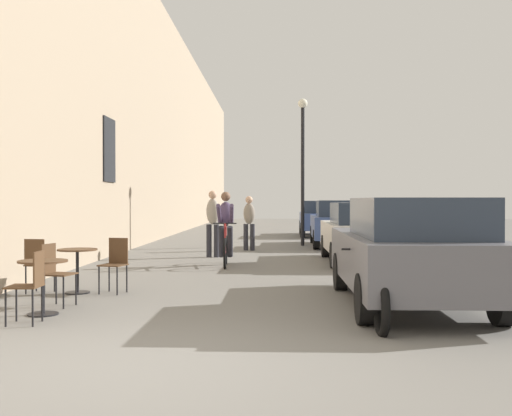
# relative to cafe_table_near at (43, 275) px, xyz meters

# --- Properties ---
(ground_plane) EXTENTS (88.00, 88.00, 0.00)m
(ground_plane) POSITION_rel_cafe_table_near_xyz_m (1.86, -2.41, -0.52)
(ground_plane) COLOR slate
(building_facade_left) EXTENTS (0.54, 68.00, 9.27)m
(building_facade_left) POSITION_rel_cafe_table_near_xyz_m (-1.59, 11.59, 4.11)
(building_facade_left) COLOR tan
(building_facade_left) RESTS_ON ground_plane
(cafe_table_near) EXTENTS (0.64, 0.64, 0.72)m
(cafe_table_near) POSITION_rel_cafe_table_near_xyz_m (0.00, 0.00, 0.00)
(cafe_table_near) COLOR black
(cafe_table_near) RESTS_ON ground_plane
(cafe_chair_near_toward_street) EXTENTS (0.46, 0.46, 0.89)m
(cafe_chair_near_toward_street) POSITION_rel_cafe_table_near_xyz_m (-0.07, 0.65, -0.00)
(cafe_chair_near_toward_street) COLOR black
(cafe_chair_near_toward_street) RESTS_ON ground_plane
(cafe_chair_near_toward_wall) EXTENTS (0.39, 0.39, 0.89)m
(cafe_chair_near_toward_wall) POSITION_rel_cafe_table_near_xyz_m (0.08, -0.60, -0.00)
(cafe_chair_near_toward_wall) COLOR black
(cafe_chair_near_toward_wall) RESTS_ON ground_plane
(cafe_table_mid) EXTENTS (0.64, 0.64, 0.72)m
(cafe_table_mid) POSITION_rel_cafe_table_near_xyz_m (-0.15, 1.87, 0.00)
(cafe_table_mid) COLOR black
(cafe_table_mid) RESTS_ON ground_plane
(cafe_chair_mid_toward_street) EXTENTS (0.46, 0.46, 0.89)m
(cafe_chair_mid_toward_street) POSITION_rel_cafe_table_near_xyz_m (0.45, 1.94, -0.00)
(cafe_chair_mid_toward_street) COLOR black
(cafe_chair_mid_toward_street) RESTS_ON ground_plane
(cafe_chair_mid_toward_wall) EXTENTS (0.43, 0.43, 0.89)m
(cafe_chair_mid_toward_wall) POSITION_rel_cafe_table_near_xyz_m (-0.77, 1.79, -0.00)
(cafe_chair_mid_toward_wall) COLOR black
(cafe_chair_mid_toward_wall) RESTS_ON ground_plane
(cyclist_on_bicycle) EXTENTS (0.52, 1.76, 1.74)m
(cyclist_on_bicycle) POSITION_rel_cafe_table_near_xyz_m (1.93, 6.09, 0.29)
(cyclist_on_bicycle) COLOR black
(cyclist_on_bicycle) RESTS_ON ground_plane
(pedestrian_near) EXTENTS (0.35, 0.25, 1.77)m
(pedestrian_near) POSITION_rel_cafe_table_near_xyz_m (1.43, 8.16, 0.48)
(pedestrian_near) COLOR #26262D
(pedestrian_near) RESTS_ON ground_plane
(pedestrian_mid) EXTENTS (0.35, 0.25, 1.64)m
(pedestrian_mid) POSITION_rel_cafe_table_near_xyz_m (2.30, 10.37, 0.40)
(pedestrian_mid) COLOR #26262D
(pedestrian_mid) RESTS_ON ground_plane
(street_lamp) EXTENTS (0.32, 0.32, 4.90)m
(street_lamp) POSITION_rel_cafe_table_near_xyz_m (4.01, 12.37, 2.59)
(street_lamp) COLOR black
(street_lamp) RESTS_ON ground_plane
(parked_car_nearest) EXTENTS (1.85, 4.35, 1.54)m
(parked_car_nearest) POSITION_rel_cafe_table_near_xyz_m (4.98, 0.78, 0.28)
(parked_car_nearest) COLOR #595960
(parked_car_nearest) RESTS_ON ground_plane
(parked_car_second) EXTENTS (1.76, 4.10, 1.45)m
(parked_car_second) POSITION_rel_cafe_table_near_xyz_m (5.18, 6.82, 0.23)
(parked_car_second) COLOR beige
(parked_car_second) RESTS_ON ground_plane
(parked_car_third) EXTENTS (1.90, 4.29, 1.51)m
(parked_car_third) POSITION_rel_cafe_table_near_xyz_m (5.19, 12.05, 0.26)
(parked_car_third) COLOR #384C84
(parked_car_third) RESTS_ON ground_plane
(parked_car_fourth) EXTENTS (1.87, 4.24, 1.49)m
(parked_car_fourth) POSITION_rel_cafe_table_near_xyz_m (5.05, 17.90, 0.25)
(parked_car_fourth) COLOR #384C84
(parked_car_fourth) RESTS_ON ground_plane
(parked_motorcycle) EXTENTS (0.62, 2.15, 0.92)m
(parked_motorcycle) POSITION_rel_cafe_table_near_xyz_m (4.26, -0.32, -0.12)
(parked_motorcycle) COLOR black
(parked_motorcycle) RESTS_ON ground_plane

